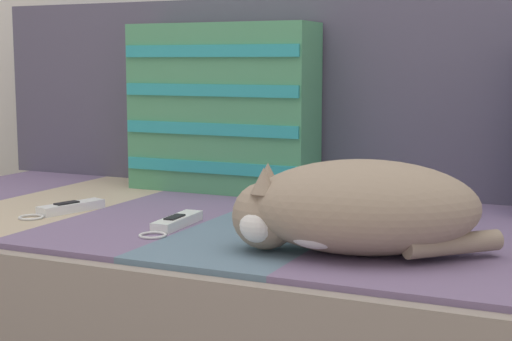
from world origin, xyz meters
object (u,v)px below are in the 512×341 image
at_px(couch, 290,321).
at_px(game_remote_near, 68,208).
at_px(sleeping_cat, 351,209).
at_px(game_remote_far, 175,222).
at_px(throw_pillow_striped, 222,108).

bearing_deg(couch, game_remote_near, -161.88).
xyz_separation_m(sleeping_cat, game_remote_far, (-0.36, 0.06, -0.06)).
height_order(couch, throw_pillow_striped, throw_pillow_striped).
height_order(sleeping_cat, game_remote_near, sleeping_cat).
bearing_deg(couch, throw_pillow_striped, 138.99).
relative_size(couch, game_remote_far, 10.05).
height_order(game_remote_near, game_remote_far, same).
xyz_separation_m(game_remote_near, game_remote_far, (0.27, -0.03, 0.00)).
xyz_separation_m(couch, game_remote_far, (-0.16, -0.17, 0.22)).
bearing_deg(throw_pillow_striped, game_remote_near, -113.69).
distance_m(throw_pillow_striped, game_remote_far, 0.46).
distance_m(couch, sleeping_cat, 0.42).
relative_size(sleeping_cat, game_remote_near, 2.13).
bearing_deg(game_remote_far, sleeping_cat, -9.08).
relative_size(couch, game_remote_near, 9.96).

